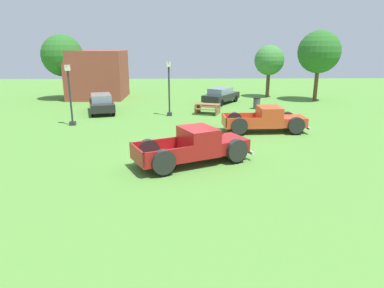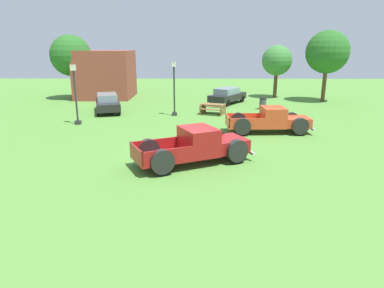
{
  "view_description": "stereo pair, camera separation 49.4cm",
  "coord_description": "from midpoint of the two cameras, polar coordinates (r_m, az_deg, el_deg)",
  "views": [
    {
      "loc": [
        -0.03,
        -15.4,
        5.05
      ],
      "look_at": [
        0.31,
        -0.92,
        0.9
      ],
      "focal_mm": 32.17,
      "sensor_mm": 36.0,
      "label": 1
    },
    {
      "loc": [
        0.46,
        -15.41,
        5.05
      ],
      "look_at": [
        0.31,
        -0.92,
        0.9
      ],
      "focal_mm": 32.17,
      "sensor_mm": 36.0,
      "label": 2
    }
  ],
  "objects": [
    {
      "name": "ground_plane",
      "position": [
        16.21,
        -2.06,
        -2.18
      ],
      "size": [
        80.0,
        80.0,
        0.0
      ],
      "primitive_type": "plane",
      "color": "#548C38"
    },
    {
      "name": "pickup_truck_foreground",
      "position": [
        15.27,
        0.34,
        -0.32
      ],
      "size": [
        5.52,
        3.91,
        1.6
      ],
      "color": "maroon",
      "rests_on": "ground_plane"
    },
    {
      "name": "pickup_truck_behind_left",
      "position": [
        21.28,
        12.13,
        3.92
      ],
      "size": [
        5.08,
        2.1,
        1.54
      ],
      "color": "#D14723",
      "rests_on": "ground_plane"
    },
    {
      "name": "sedan_distant_a",
      "position": [
        31.45,
        4.37,
        8.06
      ],
      "size": [
        3.76,
        4.46,
        1.41
      ],
      "color": "black",
      "rests_on": "ground_plane"
    },
    {
      "name": "sedan_distant_b",
      "position": [
        27.97,
        -15.28,
        6.57
      ],
      "size": [
        2.85,
        4.57,
        1.42
      ],
      "color": "black",
      "rests_on": "ground_plane"
    },
    {
      "name": "lamp_post_near",
      "position": [
        23.77,
        -20.16,
        7.83
      ],
      "size": [
        0.36,
        0.36,
        3.96
      ],
      "color": "#2D2D33",
      "rests_on": "ground_plane"
    },
    {
      "name": "lamp_post_far",
      "position": [
        25.6,
        -4.38,
        9.34
      ],
      "size": [
        0.36,
        0.36,
        4.02
      ],
      "color": "#2D2D33",
      "rests_on": "ground_plane"
    },
    {
      "name": "picnic_table",
      "position": [
        26.44,
        2.08,
        6.06
      ],
      "size": [
        2.18,
        1.99,
        0.78
      ],
      "color": "olive",
      "rests_on": "ground_plane"
    },
    {
      "name": "trash_can",
      "position": [
        29.07,
        10.2,
        6.69
      ],
      "size": [
        0.59,
        0.59,
        0.95
      ],
      "color": "#4C4C51",
      "rests_on": "ground_plane"
    },
    {
      "name": "oak_tree_east",
      "position": [
        35.87,
        12.29,
        13.37
      ],
      "size": [
        2.93,
        2.93,
        5.13
      ],
      "color": "brown",
      "rests_on": "ground_plane"
    },
    {
      "name": "oak_tree_west",
      "position": [
        35.84,
        -21.09,
        13.49
      ],
      "size": [
        3.88,
        3.88,
        6.08
      ],
      "color": "brown",
      "rests_on": "ground_plane"
    },
    {
      "name": "oak_tree_center",
      "position": [
        34.6,
        19.93,
        14.13
      ],
      "size": [
        3.86,
        3.86,
        6.43
      ],
      "color": "brown",
      "rests_on": "ground_plane"
    },
    {
      "name": "brick_pavilion",
      "position": [
        36.01,
        -15.7,
        11.03
      ],
      "size": [
        5.22,
        5.49,
        4.59
      ],
      "color": "brown",
      "rests_on": "ground_plane"
    }
  ]
}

